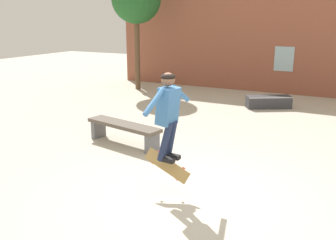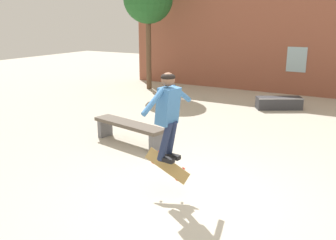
{
  "view_description": "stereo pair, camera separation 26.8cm",
  "coord_description": "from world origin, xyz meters",
  "px_view_note": "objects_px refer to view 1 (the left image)",
  "views": [
    {
      "loc": [
        2.18,
        -4.99,
        2.78
      ],
      "look_at": [
        -0.37,
        -0.04,
        1.25
      ],
      "focal_mm": 40.0,
      "sensor_mm": 36.0,
      "label": 1
    },
    {
      "loc": [
        2.41,
        -4.87,
        2.78
      ],
      "look_at": [
        -0.37,
        -0.04,
        1.25
      ],
      "focal_mm": 40.0,
      "sensor_mm": 36.0,
      "label": 2
    }
  ],
  "objects_px": {
    "skater": "(168,109)",
    "skateboard_flipping": "(167,166)",
    "park_bench": "(124,129)",
    "skate_ledge": "(268,102)"
  },
  "relations": [
    {
      "from": "skater",
      "to": "skateboard_flipping",
      "type": "distance_m",
      "value": 0.93
    },
    {
      "from": "skater",
      "to": "skateboard_flipping",
      "type": "relative_size",
      "value": 1.75
    },
    {
      "from": "park_bench",
      "to": "skater",
      "type": "distance_m",
      "value": 2.85
    },
    {
      "from": "park_bench",
      "to": "skateboard_flipping",
      "type": "height_order",
      "value": "skateboard_flipping"
    },
    {
      "from": "skater",
      "to": "skateboard_flipping",
      "type": "xyz_separation_m",
      "value": [
        -0.02,
        0.01,
        -0.93
      ]
    },
    {
      "from": "skate_ledge",
      "to": "skateboard_flipping",
      "type": "xyz_separation_m",
      "value": [
        -0.11,
        -6.8,
        0.29
      ]
    },
    {
      "from": "park_bench",
      "to": "skater",
      "type": "bearing_deg",
      "value": -29.16
    },
    {
      "from": "skateboard_flipping",
      "to": "skater",
      "type": "bearing_deg",
      "value": -18.93
    },
    {
      "from": "park_bench",
      "to": "skateboard_flipping",
      "type": "bearing_deg",
      "value": -29.32
    },
    {
      "from": "skate_ledge",
      "to": "skater",
      "type": "relative_size",
      "value": 1.03
    }
  ]
}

